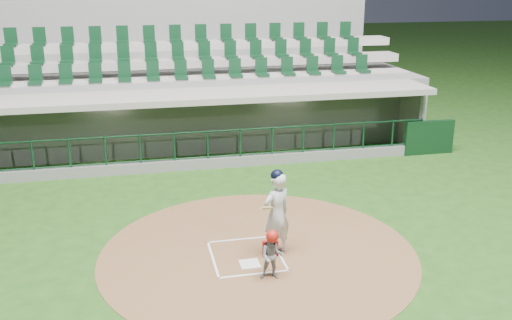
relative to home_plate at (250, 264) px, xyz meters
The scene contains 8 objects.
ground 0.70m from the home_plate, 90.00° to the left, with size 120.00×120.00×0.00m, color #1C4212.
dirt_circle 0.58m from the home_plate, 59.04° to the left, with size 7.20×7.20×0.01m, color brown.
home_plate is the anchor object (origin of this frame).
batter_box_chalk 0.40m from the home_plate, 90.00° to the left, with size 1.55×1.80×0.01m.
dugout_structure 8.58m from the home_plate, 89.43° to the left, with size 16.40×3.70×3.00m.
seating_deck 11.69m from the home_plate, 90.00° to the left, with size 17.00×6.72×5.15m.
batter 1.27m from the home_plate, 29.38° to the left, with size 0.95×1.00×2.01m.
catcher 0.92m from the home_plate, 63.57° to the right, with size 0.56×0.48×1.09m.
Camera 1 is at (-2.24, -11.60, 6.04)m, focal length 40.00 mm.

